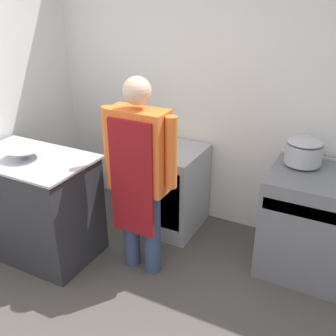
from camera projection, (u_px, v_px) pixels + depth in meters
The scene contains 7 objects.
wall_back at pixel (205, 90), 3.73m from camera, with size 8.00×0.05×2.70m.
prep_counter at pixel (37, 206), 3.49m from camera, with size 1.07×0.67×0.94m.
stove at pixel (313, 223), 3.27m from camera, with size 0.78×0.71×0.91m.
fridge_unit at pixel (170, 188), 3.90m from camera, with size 0.59×0.64×0.83m.
person_cook at pixel (139, 169), 3.07m from camera, with size 0.65×0.24×1.67m.
mixing_bowl at pixel (24, 154), 3.26m from camera, with size 0.30×0.30×0.09m.
stock_pot at pixel (304, 151), 3.20m from camera, with size 0.30×0.30×0.21m.
Camera 1 is at (1.39, -1.46, 2.23)m, focal length 42.00 mm.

